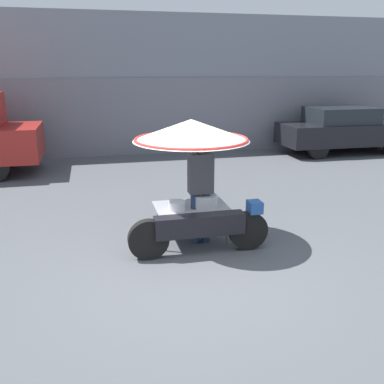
{
  "coord_description": "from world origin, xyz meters",
  "views": [
    {
      "loc": [
        -1.25,
        -5.31,
        2.75
      ],
      "look_at": [
        0.23,
        1.01,
        0.84
      ],
      "focal_mm": 40.0,
      "sensor_mm": 36.0,
      "label": 1
    }
  ],
  "objects_px": {
    "vendor_motorcycle_cart": "(193,151)",
    "potted_plant": "(380,134)",
    "vendor_person": "(201,186)",
    "parked_car": "(344,130)"
  },
  "relations": [
    {
      "from": "parked_car",
      "to": "potted_plant",
      "type": "height_order",
      "value": "parked_car"
    },
    {
      "from": "vendor_motorcycle_cart",
      "to": "potted_plant",
      "type": "height_order",
      "value": "vendor_motorcycle_cart"
    },
    {
      "from": "potted_plant",
      "to": "parked_car",
      "type": "bearing_deg",
      "value": -163.28
    },
    {
      "from": "vendor_person",
      "to": "parked_car",
      "type": "relative_size",
      "value": 0.39
    },
    {
      "from": "vendor_motorcycle_cart",
      "to": "vendor_person",
      "type": "height_order",
      "value": "vendor_motorcycle_cart"
    },
    {
      "from": "vendor_person",
      "to": "parked_car",
      "type": "xyz_separation_m",
      "value": [
        6.4,
        6.15,
        -0.18
      ]
    },
    {
      "from": "vendor_person",
      "to": "potted_plant",
      "type": "relative_size",
      "value": 1.95
    },
    {
      "from": "vendor_person",
      "to": "parked_car",
      "type": "height_order",
      "value": "vendor_person"
    },
    {
      "from": "vendor_motorcycle_cart",
      "to": "potted_plant",
      "type": "relative_size",
      "value": 2.49
    },
    {
      "from": "vendor_motorcycle_cart",
      "to": "potted_plant",
      "type": "xyz_separation_m",
      "value": [
        8.28,
        6.64,
        -1.01
      ]
    }
  ]
}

